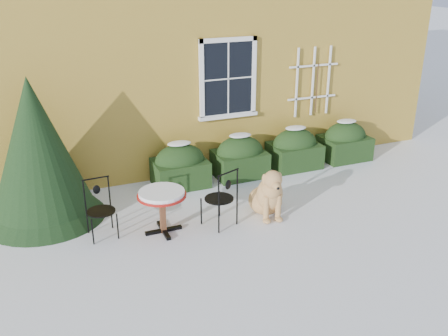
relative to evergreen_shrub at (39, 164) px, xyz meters
name	(u,v)px	position (x,y,z in m)	size (l,w,h in m)	color
ground	(248,242)	(2.90, -2.13, -1.00)	(80.00, 80.00, 0.00)	white
house	(134,3)	(2.90, 4.87, 2.22)	(12.40, 8.40, 6.40)	gold
hedge_row	(268,153)	(4.55, 0.42, -0.60)	(4.95, 0.80, 0.91)	black
evergreen_shrub	(39,164)	(0.00, 0.00, 0.00)	(2.05, 2.05, 2.49)	black
bistro_table	(162,198)	(1.75, -1.29, -0.38)	(0.80, 0.80, 0.74)	black
patio_chair_near	(221,198)	(2.72, -1.44, -0.49)	(0.59, 0.59, 1.03)	black
patio_chair_far	(100,208)	(0.80, -1.00, -0.52)	(0.46, 0.46, 0.96)	black
dog	(268,195)	(3.61, -1.41, -0.62)	(0.68, 1.03, 0.95)	tan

